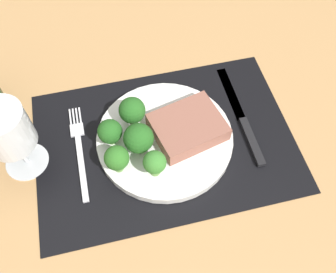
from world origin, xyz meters
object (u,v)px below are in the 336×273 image
Objects in this scene: plate at (165,138)px; steak at (188,127)px; fork at (80,150)px; knife at (243,121)px; wine_glass at (7,132)px.

steak reaches higher than plate.
knife reaches higher than fork.
fork is 30.10cm from knife.
plate is at bearing -179.59° from knife.
steak is 29.08cm from wine_glass.
knife is 40.29cm from wine_glass.
knife is at bearing 2.02° from plate.
wine_glass reaches higher than plate.
fork is at bearing -0.82° from wine_glass.
knife is (10.90, 0.54, -2.77)cm from steak.
fork is 0.83× the size of knife.
steak is 19.44cm from fork.
wine_glass reaches higher than knife.
plate is at bearing -8.69° from fork.
plate is 25.74cm from wine_glass.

